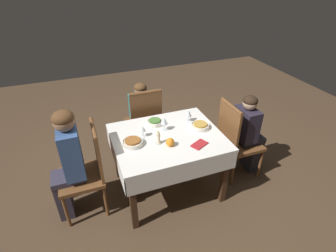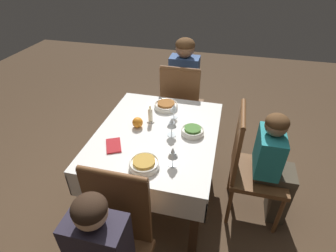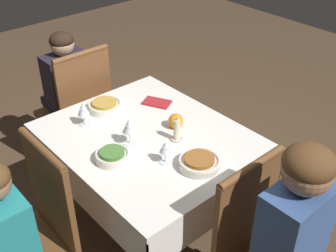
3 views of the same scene
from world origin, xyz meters
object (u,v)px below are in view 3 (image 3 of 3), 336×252
person_child_dark (65,92)px  wine_glass_east (166,148)px  bowl_east (199,162)px  bowl_south (112,156)px  orange_fruit (176,121)px  wine_glass_west (83,110)px  chair_west (79,107)px  candle_centerpiece (177,131)px  wine_glass_south (129,127)px  napkin_red_folded (157,103)px  bowl_west (104,106)px  chair_south (34,234)px  dining_table (149,150)px

person_child_dark → wine_glass_east: size_ratio=8.25×
person_child_dark → bowl_east: (1.38, -0.02, 0.18)m
bowl_south → orange_fruit: 0.44m
wine_glass_west → bowl_south: (0.37, -0.07, -0.07)m
bowl_south → chair_west: bearing=160.8°
person_child_dark → candle_centerpiece: bearing=92.8°
wine_glass_south → napkin_red_folded: 0.46m
chair_west → wine_glass_west: bearing=65.1°
bowl_west → wine_glass_south: size_ratio=1.31×
wine_glass_east → orange_fruit: bearing=128.9°
candle_centerpiece → person_child_dark: bearing=-177.2°
bowl_west → orange_fruit: orange_fruit is taller
chair_south → bowl_west: (-0.43, 0.71, 0.23)m
wine_glass_east → napkin_red_folded: (-0.48, 0.34, -0.08)m
chair_west → wine_glass_east: (1.07, -0.12, 0.30)m
person_child_dark → bowl_east: bearing=89.4°
dining_table → orange_fruit: size_ratio=13.31×
chair_south → orange_fruit: size_ratio=11.62×
bowl_south → wine_glass_west: bearing=169.3°
wine_glass_west → bowl_east: bearing=17.5°
dining_table → candle_centerpiece: size_ratio=7.47×
dining_table → bowl_east: 0.39m
bowl_south → orange_fruit: (-0.01, 0.44, 0.01)m
bowl_east → wine_glass_west: wine_glass_west is taller
chair_south → napkin_red_folded: 1.06m
bowl_east → dining_table: bearing=-177.1°
wine_glass_west → wine_glass_south: wine_glass_south is taller
chair_west → bowl_south: 0.96m
candle_centerpiece → napkin_red_folded: size_ratio=0.77×
bowl_south → person_child_dark: bearing=163.8°
napkin_red_folded → wine_glass_south: bearing=-58.5°
dining_table → wine_glass_east: size_ratio=8.89×
dining_table → wine_glass_south: 0.24m
wine_glass_west → candle_centerpiece: bearing=32.6°
bowl_east → bowl_west: size_ratio=1.04×
chair_south → bowl_south: 0.52m
chair_south → wine_glass_west: bearing=124.5°
dining_table → chair_south: size_ratio=1.15×
dining_table → wine_glass_west: (-0.33, -0.20, 0.20)m
bowl_west → wine_glass_east: bearing=-5.3°
chair_west → person_child_dark: bearing=-90.0°
orange_fruit → napkin_red_folded: (-0.27, 0.09, -0.04)m
wine_glass_west → candle_centerpiece: candle_centerpiece is taller
wine_glass_south → candle_centerpiece: bearing=56.8°
person_child_dark → bowl_south: person_child_dark is taller
person_child_dark → bowl_south: (1.06, -0.31, 0.18)m
dining_table → bowl_west: size_ratio=5.56×
chair_west → person_child_dark: size_ratio=0.94×
wine_glass_south → napkin_red_folded: bearing=121.5°
candle_centerpiece → wine_glass_west: bearing=-147.4°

